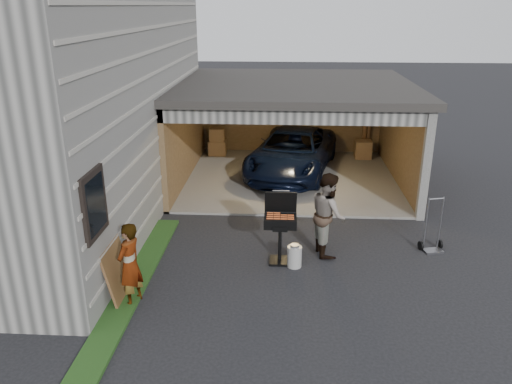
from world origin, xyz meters
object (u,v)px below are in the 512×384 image
at_px(woman, 130,264).
at_px(minivan, 292,154).
at_px(hand_truck, 432,240).
at_px(plywood_panel, 117,271).
at_px(man, 328,214).
at_px(propane_tank, 294,257).
at_px(bbq_grill, 280,223).

bearing_deg(woman, minivan, 176.85).
bearing_deg(woman, hand_truck, 130.30).
height_order(plywood_panel, hand_truck, hand_truck).
bearing_deg(man, hand_truck, -95.57).
xyz_separation_m(minivan, man, (0.69, -5.22, 0.22)).
height_order(woman, propane_tank, woman).
distance_m(woman, bbq_grill, 3.08).
relative_size(minivan, hand_truck, 3.99).
height_order(minivan, propane_tank, minivan).
bearing_deg(man, bbq_grill, 103.69).
xyz_separation_m(man, plywood_panel, (-3.87, -1.98, -0.37)).
bearing_deg(propane_tank, plywood_panel, -157.50).
height_order(man, propane_tank, man).
xyz_separation_m(woman, man, (3.57, 2.15, 0.12)).
distance_m(woman, plywood_panel, 0.43).
xyz_separation_m(minivan, plywood_panel, (-3.17, -7.20, -0.14)).
bearing_deg(hand_truck, plywood_panel, -173.69).
relative_size(woman, plywood_panel, 1.45).
height_order(woman, plywood_panel, woman).
height_order(minivan, woman, woman).
relative_size(man, plywood_panel, 1.68).
bearing_deg(woman, plywood_panel, -102.05).
relative_size(bbq_grill, plywood_panel, 1.37).
bearing_deg(propane_tank, bbq_grill, 146.11).
bearing_deg(woman, man, 139.24).
height_order(woman, bbq_grill, woman).
distance_m(minivan, man, 5.27).
bearing_deg(minivan, plywood_panel, -101.66).
bearing_deg(bbq_grill, minivan, 87.02).
bearing_deg(hand_truck, bbq_grill, 178.47).
height_order(woman, man, man).
height_order(propane_tank, hand_truck, hand_truck).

